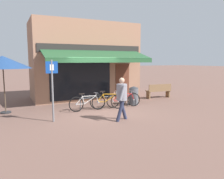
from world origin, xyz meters
TOP-DOWN VIEW (x-y plane):
  - ground_plane at (0.00, 0.00)m, footprint 160.00×160.00m
  - shop_front at (0.56, 4.26)m, footprint 6.31×4.67m
  - bike_rack_rail at (0.44, 0.77)m, footprint 2.64×0.04m
  - bicycle_silver at (-0.55, 0.57)m, footprint 1.77×0.52m
  - bicycle_orange at (0.44, 0.48)m, footprint 1.68×0.69m
  - bicycle_red at (1.34, 0.57)m, footprint 1.79×0.52m
  - pedestrian_adult at (0.10, -1.56)m, footprint 0.60×0.64m
  - litter_bin at (2.10, 0.85)m, footprint 0.49×0.49m
  - parking_sign at (-2.32, -0.61)m, footprint 0.44×0.07m
  - cafe_parasol at (-3.97, 1.67)m, footprint 2.40×2.40m
  - park_bench at (4.60, 1.97)m, footprint 1.62×0.53m

SIDE VIEW (x-z plane):
  - ground_plane at x=0.00m, z-range 0.00..0.00m
  - bicycle_red at x=1.34m, z-range -0.04..0.77m
  - bicycle_silver at x=-0.55m, z-range -0.04..0.79m
  - bicycle_orange at x=0.44m, z-range -0.05..0.83m
  - bike_rack_rail at x=0.44m, z-range 0.17..0.74m
  - park_bench at x=4.60m, z-range 0.03..0.90m
  - litter_bin at x=2.10m, z-range 0.00..0.98m
  - pedestrian_adult at x=0.10m, z-range 0.16..1.84m
  - parking_sign at x=-2.32m, z-range 0.27..2.60m
  - cafe_parasol at x=-3.97m, z-range 0.97..3.48m
  - shop_front at x=0.56m, z-range 0.00..4.55m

